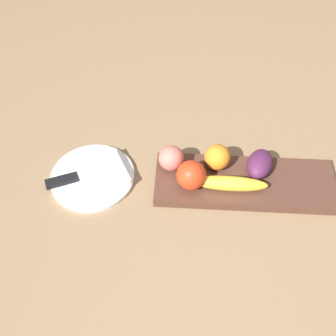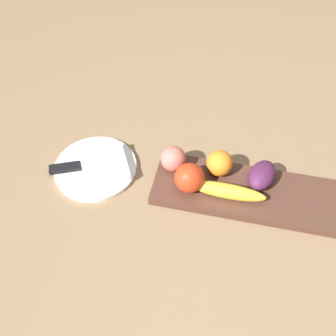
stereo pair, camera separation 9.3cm
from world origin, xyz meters
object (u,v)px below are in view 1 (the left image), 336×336
orange_near_apple (217,157)px  knife (71,179)px  apple (191,175)px  dinner_plate (93,177)px  folded_napkin (102,173)px  fruit_tray (245,183)px  grape_bunch (260,164)px  peach (171,158)px  banana (230,183)px

orange_near_apple → knife: (-0.35, -0.06, -0.04)m
apple → orange_near_apple: bearing=45.3°
dinner_plate → folded_napkin: 0.03m
fruit_tray → grape_bunch: size_ratio=4.81×
dinner_plate → peach: bearing=9.0°
apple → orange_near_apple: (0.06, 0.06, -0.00)m
fruit_tray → grape_bunch: 0.06m
orange_near_apple → banana: bearing=-66.8°
dinner_plate → folded_napkin: size_ratio=1.83×
apple → peach: 0.07m
banana → peach: peach is taller
orange_near_apple → peach: size_ratio=1.02×
dinner_plate → knife: (-0.05, -0.02, 0.01)m
folded_napkin → knife: bearing=-166.6°
grape_bunch → apple: bearing=-162.0°
peach → dinner_plate: peach is taller
fruit_tray → peach: 0.18m
dinner_plate → folded_napkin: bearing=0.0°
fruit_tray → banana: bearing=-146.0°
folded_napkin → knife: (-0.07, -0.02, -0.01)m
banana → grape_bunch: (0.07, 0.06, 0.01)m
fruit_tray → folded_napkin: folded_napkin is taller
grape_bunch → dinner_plate: grape_bunch is taller
fruit_tray → orange_near_apple: orange_near_apple is taller
grape_bunch → folded_napkin: bearing=-175.4°
fruit_tray → orange_near_apple: (-0.07, 0.04, 0.04)m
orange_near_apple → fruit_tray: bearing=-29.6°
fruit_tray → dinner_plate: fruit_tray is taller
apple → folded_napkin: bearing=174.1°
fruit_tray → knife: size_ratio=2.45×
banana → orange_near_apple: 0.07m
orange_near_apple → dinner_plate: size_ratio=0.31×
peach → orange_near_apple: bearing=4.7°
fruit_tray → apple: 0.14m
grape_bunch → knife: (-0.45, -0.05, -0.03)m
apple → grape_bunch: 0.17m
orange_near_apple → dinner_plate: 0.30m
dinner_plate → knife: knife is taller
fruit_tray → peach: peach is taller
fruit_tray → peach: size_ratio=6.98×
banana → peach: 0.15m
apple → folded_napkin: (-0.21, 0.02, -0.04)m
orange_near_apple → dinner_plate: (-0.30, -0.04, -0.05)m
orange_near_apple → folded_napkin: 0.28m
peach → knife: bearing=-168.7°
banana → peach: (-0.14, 0.06, 0.01)m
apple → grape_bunch: size_ratio=0.78×
fruit_tray → banana: 0.06m
grape_bunch → dinner_plate: 0.40m
apple → grape_bunch: apple is taller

